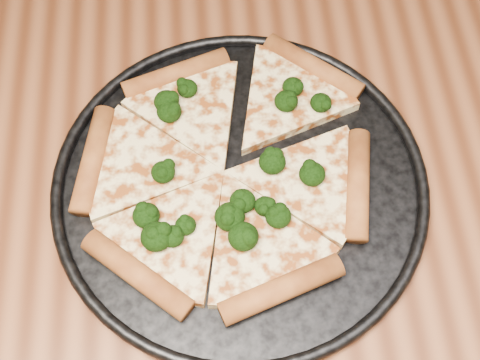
{
  "coord_description": "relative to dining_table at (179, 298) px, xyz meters",
  "views": [
    {
      "loc": [
        0.05,
        -0.23,
        1.35
      ],
      "look_at": [
        0.08,
        0.09,
        0.77
      ],
      "focal_mm": 48.15,
      "sensor_mm": 36.0,
      "label": 1
    }
  ],
  "objects": [
    {
      "name": "dining_table",
      "position": [
        0.0,
        0.0,
        0.0
      ],
      "size": [
        1.2,
        0.9,
        0.75
      ],
      "color": "brown",
      "rests_on": "ground"
    },
    {
      "name": "broccoli_florets",
      "position": [
        0.06,
        0.09,
        0.12
      ],
      "size": [
        0.22,
        0.21,
        0.02
      ],
      "color": "black",
      "rests_on": "pizza"
    },
    {
      "name": "pizza",
      "position": [
        0.06,
        0.1,
        0.11
      ],
      "size": [
        0.33,
        0.34,
        0.02
      ],
      "rotation": [
        0.0,
        0.0,
        0.34
      ],
      "color": "#F6D996",
      "rests_on": "pizza_pan"
    },
    {
      "name": "pizza_pan",
      "position": [
        0.08,
        0.09,
        0.1
      ],
      "size": [
        0.39,
        0.39,
        0.02
      ],
      "color": "black",
      "rests_on": "dining_table"
    }
  ]
}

